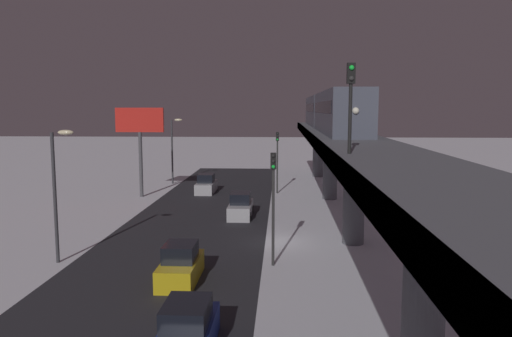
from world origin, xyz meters
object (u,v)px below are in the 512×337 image
Objects in this scene: subway_train at (329,111)px; rail_signal at (351,92)px; sedan_yellow at (181,266)px; sedan_blue at (187,334)px; traffic_light_mid at (277,153)px; sedan_silver_2 at (206,185)px; sedan_silver at (241,207)px; commercial_billboard at (140,129)px; traffic_light_near at (273,192)px.

subway_train is 9.22× the size of rail_signal.
sedan_blue is at bearing -76.68° from sedan_yellow.
traffic_light_mid is (3.48, -28.74, -5.34)m from rail_signal.
rail_signal reaches higher than sedan_yellow.
rail_signal is at bearing 40.75° from sedan_blue.
sedan_yellow is 26.90m from sedan_silver_2.
sedan_silver is at bearing 90.00° from sedan_blue.
commercial_billboard reaches higher than traffic_light_mid.
sedan_silver and sedan_blue have the same top height.
rail_signal is 29.44m from traffic_light_mid.
subway_train reaches higher than sedan_silver_2.
traffic_light_mid is at bearing 75.54° from sedan_silver.
traffic_light_mid is at bearing 79.99° from sedan_yellow.
sedan_silver_2 is (12.68, -0.59, -7.80)m from subway_train.
sedan_yellow is 0.93× the size of sedan_silver_2.
sedan_yellow is at bearing -96.67° from sedan_silver.
sedan_yellow is 27.25m from traffic_light_mid.
sedan_silver is at bearing 75.54° from traffic_light_mid.
traffic_light_mid is at bearing -83.10° from rail_signal.
traffic_light_mid reaches higher than sedan_yellow.
traffic_light_mid is at bearing 179.05° from sedan_silver_2.
subway_train is 35.59m from sedan_blue.
rail_signal is at bearing 86.56° from subway_train.
subway_train is at bearing -173.02° from commercial_billboard.
sedan_silver_2 is 9.05m from commercial_billboard.
rail_signal is at bearing 123.33° from commercial_billboard.
rail_signal is 0.89× the size of sedan_silver_2.
traffic_light_mid is 0.72× the size of commercial_billboard.
traffic_light_mid reaches higher than sedan_blue.
subway_train reaches higher than sedan_blue.
traffic_light_mid is at bearing -90.00° from traffic_light_near.
sedan_yellow is (8.18, -2.11, -8.74)m from rail_signal.
sedan_blue is 0.72× the size of traffic_light_near.
traffic_light_near is at bearing 30.24° from sedan_yellow.
traffic_light_near is (5.18, 23.43, -4.40)m from subway_train.
subway_train is 4.14× the size of commercial_billboard.
sedan_blue is at bearing 97.63° from sedan_silver_2.
sedan_blue is 34.52m from traffic_light_mid.
sedan_silver is 1.02× the size of sedan_blue.
commercial_billboard is (13.60, 2.76, 2.63)m from traffic_light_mid.
sedan_yellow is at bearing -14.45° from rail_signal.
rail_signal is 12.14m from sedan_blue.
sedan_silver is 0.53× the size of commercial_billboard.
traffic_light_mid is (-7.50, 0.12, 3.40)m from sedan_silver_2.
subway_train is 15.58m from sedan_silver.
sedan_silver is (8.08, 10.79, -7.81)m from subway_train.
subway_train is 8.25× the size of sedan_silver_2.
sedan_silver_2 is at bearing -2.65° from subway_train.
traffic_light_near is at bearing 107.34° from sedan_silver_2.
rail_signal is 0.96× the size of sedan_yellow.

